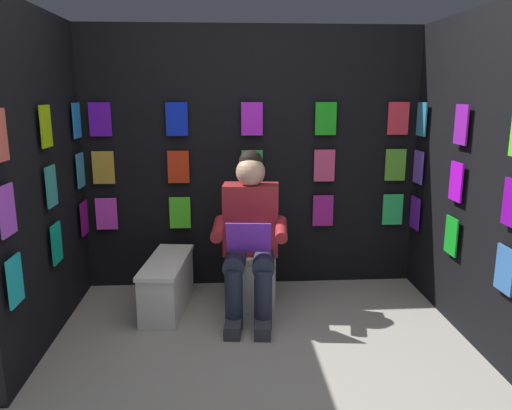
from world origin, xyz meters
TOP-DOWN VIEW (x-y plane):
  - ground_plane at (0.00, 0.00)m, footprint 30.00×30.00m
  - display_wall_back at (0.00, -1.71)m, footprint 2.81×0.14m
  - display_wall_left at (-1.41, -0.83)m, footprint 0.14×1.67m
  - display_wall_right at (1.41, -0.83)m, footprint 0.14×1.67m
  - toilet at (0.03, -1.29)m, footprint 0.43×0.57m
  - person_reading at (0.05, -1.07)m, footprint 0.55×0.71m
  - comic_longbox_near at (0.66, -1.19)m, footprint 0.36×0.80m

SIDE VIEW (x-z plane):
  - ground_plane at x=0.00m, z-range 0.00..0.00m
  - comic_longbox_near at x=0.66m, z-range 0.00..0.38m
  - toilet at x=0.03m, z-range -0.06..0.71m
  - person_reading at x=0.05m, z-range 0.00..1.20m
  - display_wall_left at x=-1.41m, z-range 0.00..2.11m
  - display_wall_right at x=1.41m, z-range 0.00..2.11m
  - display_wall_back at x=0.00m, z-range 0.00..2.11m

